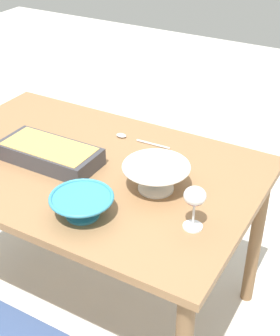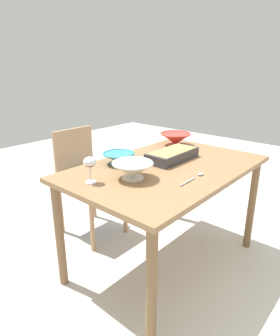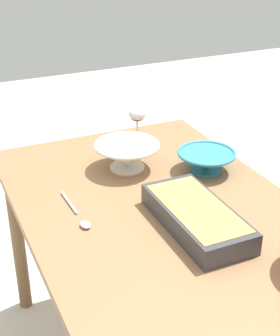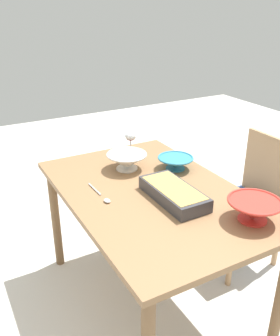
{
  "view_description": "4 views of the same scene",
  "coord_description": "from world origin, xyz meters",
  "px_view_note": "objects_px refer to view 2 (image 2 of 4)",
  "views": [
    {
      "loc": [
        0.96,
        -1.27,
        1.73
      ],
      "look_at": [
        0.25,
        -0.01,
        0.82
      ],
      "focal_mm": 51.87,
      "sensor_mm": 36.0,
      "label": 1
    },
    {
      "loc": [
        1.48,
        1.07,
        1.37
      ],
      "look_at": [
        0.24,
        -0.02,
        0.79
      ],
      "focal_mm": 31.48,
      "sensor_mm": 36.0,
      "label": 2
    },
    {
      "loc": [
        -1.23,
        0.64,
        1.6
      ],
      "look_at": [
        0.21,
        -0.02,
        0.8
      ],
      "focal_mm": 54.61,
      "sensor_mm": 36.0,
      "label": 3
    },
    {
      "loc": [
        -1.47,
        0.88,
        1.66
      ],
      "look_at": [
        0.17,
        -0.02,
        0.81
      ],
      "focal_mm": 39.41,
      "sensor_mm": 36.0,
      "label": 4
    }
  ],
  "objects_px": {
    "dining_table": "(166,179)",
    "chair": "(85,178)",
    "casserole_dish": "(172,155)",
    "wine_glass": "(90,164)",
    "serving_bowl": "(119,157)",
    "small_bowl": "(175,139)",
    "mixing_bowl": "(133,170)",
    "serving_spoon": "(196,176)"
  },
  "relations": [
    {
      "from": "dining_table",
      "to": "chair",
      "type": "height_order",
      "value": "chair"
    },
    {
      "from": "chair",
      "to": "casserole_dish",
      "type": "height_order",
      "value": "chair"
    },
    {
      "from": "wine_glass",
      "to": "casserole_dish",
      "type": "relative_size",
      "value": 0.38
    },
    {
      "from": "serving_bowl",
      "to": "small_bowl",
      "type": "bearing_deg",
      "value": 179.26
    },
    {
      "from": "mixing_bowl",
      "to": "serving_bowl",
      "type": "height_order",
      "value": "mixing_bowl"
    },
    {
      "from": "chair",
      "to": "casserole_dish",
      "type": "distance_m",
      "value": 0.83
    },
    {
      "from": "wine_glass",
      "to": "mixing_bowl",
      "type": "relative_size",
      "value": 0.63
    },
    {
      "from": "dining_table",
      "to": "mixing_bowl",
      "type": "distance_m",
      "value": 0.34
    },
    {
      "from": "chair",
      "to": "serving_bowl",
      "type": "distance_m",
      "value": 0.63
    },
    {
      "from": "chair",
      "to": "wine_glass",
      "type": "xyz_separation_m",
      "value": [
        0.46,
        0.65,
        0.38
      ]
    },
    {
      "from": "small_bowl",
      "to": "casserole_dish",
      "type": "bearing_deg",
      "value": 31.78
    },
    {
      "from": "small_bowl",
      "to": "serving_spoon",
      "type": "xyz_separation_m",
      "value": [
        0.52,
        0.51,
        -0.05
      ]
    },
    {
      "from": "dining_table",
      "to": "serving_spoon",
      "type": "xyz_separation_m",
      "value": [
        0.06,
        0.26,
        0.1
      ]
    },
    {
      "from": "chair",
      "to": "small_bowl",
      "type": "relative_size",
      "value": 3.57
    },
    {
      "from": "casserole_dish",
      "to": "mixing_bowl",
      "type": "distance_m",
      "value": 0.44
    },
    {
      "from": "dining_table",
      "to": "mixing_bowl",
      "type": "height_order",
      "value": "mixing_bowl"
    },
    {
      "from": "serving_spoon",
      "to": "small_bowl",
      "type": "bearing_deg",
      "value": -135.55
    },
    {
      "from": "chair",
      "to": "wine_glass",
      "type": "height_order",
      "value": "wine_glass"
    },
    {
      "from": "wine_glass",
      "to": "serving_bowl",
      "type": "distance_m",
      "value": 0.37
    },
    {
      "from": "chair",
      "to": "casserole_dish",
      "type": "relative_size",
      "value": 2.22
    },
    {
      "from": "dining_table",
      "to": "serving_spoon",
      "type": "distance_m",
      "value": 0.28
    },
    {
      "from": "dining_table",
      "to": "serving_bowl",
      "type": "xyz_separation_m",
      "value": [
        0.17,
        -0.26,
        0.13
      ]
    },
    {
      "from": "wine_glass",
      "to": "chair",
      "type": "bearing_deg",
      "value": -125.04
    },
    {
      "from": "chair",
      "to": "serving_bowl",
      "type": "bearing_deg",
      "value": 77.62
    },
    {
      "from": "wine_glass",
      "to": "casserole_dish",
      "type": "height_order",
      "value": "wine_glass"
    },
    {
      "from": "casserole_dish",
      "to": "serving_bowl",
      "type": "relative_size",
      "value": 1.87
    },
    {
      "from": "casserole_dish",
      "to": "small_bowl",
      "type": "distance_m",
      "value": 0.39
    },
    {
      "from": "dining_table",
      "to": "mixing_bowl",
      "type": "xyz_separation_m",
      "value": [
        0.31,
        -0.01,
        0.15
      ]
    },
    {
      "from": "chair",
      "to": "small_bowl",
      "type": "height_order",
      "value": "chair"
    },
    {
      "from": "wine_glass",
      "to": "small_bowl",
      "type": "xyz_separation_m",
      "value": [
        -0.98,
        -0.11,
        -0.05
      ]
    },
    {
      "from": "serving_bowl",
      "to": "serving_spoon",
      "type": "relative_size",
      "value": 0.86
    },
    {
      "from": "small_bowl",
      "to": "serving_bowl",
      "type": "relative_size",
      "value": 1.16
    },
    {
      "from": "dining_table",
      "to": "casserole_dish",
      "type": "bearing_deg",
      "value": -159.84
    },
    {
      "from": "dining_table",
      "to": "serving_bowl",
      "type": "bearing_deg",
      "value": -56.47
    },
    {
      "from": "casserole_dish",
      "to": "serving_spoon",
      "type": "relative_size",
      "value": 1.61
    },
    {
      "from": "small_bowl",
      "to": "serving_bowl",
      "type": "bearing_deg",
      "value": -0.74
    },
    {
      "from": "wine_glass",
      "to": "serving_bowl",
      "type": "height_order",
      "value": "wine_glass"
    },
    {
      "from": "mixing_bowl",
      "to": "casserole_dish",
      "type": "bearing_deg",
      "value": -175.29
    },
    {
      "from": "casserole_dish",
      "to": "serving_bowl",
      "type": "xyz_separation_m",
      "value": [
        0.3,
        -0.22,
        0.01
      ]
    },
    {
      "from": "chair",
      "to": "casserole_dish",
      "type": "xyz_separation_m",
      "value": [
        -0.19,
        0.75,
        0.31
      ]
    },
    {
      "from": "casserole_dish",
      "to": "small_bowl",
      "type": "xyz_separation_m",
      "value": [
        -0.33,
        -0.21,
        0.02
      ]
    },
    {
      "from": "mixing_bowl",
      "to": "wine_glass",
      "type": "bearing_deg",
      "value": -33.01
    }
  ]
}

